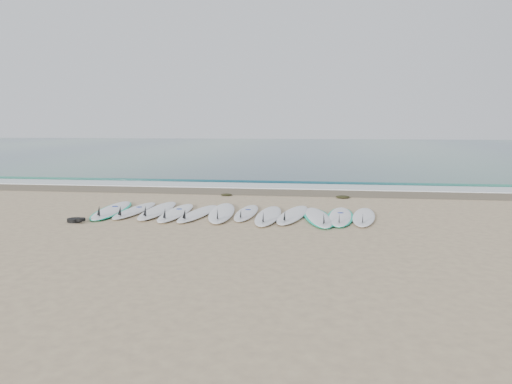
# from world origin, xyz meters

# --- Properties ---
(ground) EXTENTS (120.00, 120.00, 0.00)m
(ground) POSITION_xyz_m (0.00, 0.00, 0.00)
(ground) COLOR tan
(ocean) EXTENTS (120.00, 55.00, 0.03)m
(ocean) POSITION_xyz_m (0.00, 32.50, 0.01)
(ocean) COLOR #205151
(ocean) RESTS_ON ground
(wet_sand_band) EXTENTS (120.00, 1.80, 0.01)m
(wet_sand_band) POSITION_xyz_m (0.00, 4.10, 0.01)
(wet_sand_band) COLOR brown
(wet_sand_band) RESTS_ON ground
(foam_band) EXTENTS (120.00, 1.40, 0.04)m
(foam_band) POSITION_xyz_m (0.00, 5.50, 0.02)
(foam_band) COLOR silver
(foam_band) RESTS_ON ground
(wave_crest) EXTENTS (120.00, 1.00, 0.10)m
(wave_crest) POSITION_xyz_m (0.00, 7.00, 0.05)
(wave_crest) COLOR #205151
(wave_crest) RESTS_ON ground
(surfboard_0) EXTENTS (1.03, 2.82, 0.35)m
(surfboard_0) POSITION_xyz_m (-3.07, -0.03, 0.05)
(surfboard_0) COLOR white
(surfboard_0) RESTS_ON ground
(surfboard_1) EXTENTS (0.54, 2.48, 0.32)m
(surfboard_1) POSITION_xyz_m (-2.50, 0.00, 0.05)
(surfboard_1) COLOR silver
(surfboard_1) RESTS_ON ground
(surfboard_2) EXTENTS (0.67, 2.71, 0.34)m
(surfboard_2) POSITION_xyz_m (-1.93, 0.05, 0.06)
(surfboard_2) COLOR white
(surfboard_2) RESTS_ON ground
(surfboard_3) EXTENTS (0.60, 2.59, 0.33)m
(surfboard_3) POSITION_xyz_m (-1.40, -0.17, 0.06)
(surfboard_3) COLOR white
(surfboard_3) RESTS_ON ground
(surfboard_4) EXTENTS (0.73, 2.49, 0.31)m
(surfboard_4) POSITION_xyz_m (-0.85, -0.19, 0.05)
(surfboard_4) COLOR white
(surfboard_4) RESTS_ON ground
(surfboard_5) EXTENTS (0.90, 2.84, 0.36)m
(surfboard_5) POSITION_xyz_m (-0.30, -0.04, 0.06)
(surfboard_5) COLOR white
(surfboard_5) RESTS_ON ground
(surfboard_6) EXTENTS (0.49, 2.30, 0.29)m
(surfboard_6) POSITION_xyz_m (0.28, 0.07, 0.05)
(surfboard_6) COLOR silver
(surfboard_6) RESTS_ON ground
(surfboard_7) EXTENTS (0.55, 2.62, 0.33)m
(surfboard_7) POSITION_xyz_m (0.85, -0.26, 0.06)
(surfboard_7) COLOR white
(surfboard_7) RESTS_ON ground
(surfboard_8) EXTENTS (0.87, 2.67, 0.33)m
(surfboard_8) POSITION_xyz_m (1.40, -0.05, 0.06)
(surfboard_8) COLOR white
(surfboard_8) RESTS_ON ground
(surfboard_9) EXTENTS (0.99, 2.61, 0.32)m
(surfboard_9) POSITION_xyz_m (2.00, -0.24, 0.05)
(surfboard_9) COLOR white
(surfboard_9) RESTS_ON ground
(surfboard_10) EXTENTS (0.73, 2.53, 0.32)m
(surfboard_10) POSITION_xyz_m (2.50, -0.08, 0.05)
(surfboard_10) COLOR white
(surfboard_10) RESTS_ON ground
(surfboard_11) EXTENTS (0.75, 2.48, 0.31)m
(surfboard_11) POSITION_xyz_m (3.03, -0.08, 0.05)
(surfboard_11) COLOR white
(surfboard_11) RESTS_ON ground
(seaweed_near) EXTENTS (0.34, 0.27, 0.07)m
(seaweed_near) POSITION_xyz_m (-0.83, 3.14, 0.03)
(seaweed_near) COLOR black
(seaweed_near) RESTS_ON ground
(seaweed_far) EXTENTS (0.41, 0.32, 0.08)m
(seaweed_far) POSITION_xyz_m (2.65, 3.12, 0.04)
(seaweed_far) COLOR black
(seaweed_far) RESTS_ON ground
(leash_coil) EXTENTS (0.46, 0.36, 0.11)m
(leash_coil) POSITION_xyz_m (-3.32, -1.35, 0.05)
(leash_coil) COLOR black
(leash_coil) RESTS_ON ground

